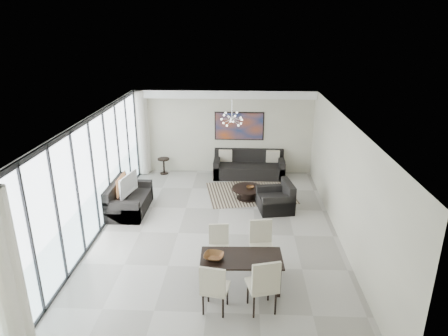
# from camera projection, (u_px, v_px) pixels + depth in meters

# --- Properties ---
(room_shell) EXTENTS (6.00, 9.00, 2.90)m
(room_shell) POSITION_uv_depth(u_px,v_px,m) (236.00, 180.00, 9.43)
(room_shell) COLOR #A8A39B
(room_shell) RESTS_ON ground
(window_wall) EXTENTS (0.37, 8.95, 2.90)m
(window_wall) POSITION_uv_depth(u_px,v_px,m) (97.00, 177.00, 9.56)
(window_wall) COLOR white
(window_wall) RESTS_ON floor
(soffit) EXTENTS (5.98, 0.40, 0.26)m
(soffit) POSITION_uv_depth(u_px,v_px,m) (224.00, 94.00, 13.03)
(soffit) COLOR white
(soffit) RESTS_ON room_shell
(painting) EXTENTS (1.68, 0.04, 0.98)m
(painting) POSITION_uv_depth(u_px,v_px,m) (239.00, 126.00, 13.55)
(painting) COLOR #A64417
(painting) RESTS_ON room_shell
(chandelier) EXTENTS (0.66, 0.66, 0.71)m
(chandelier) POSITION_uv_depth(u_px,v_px,m) (232.00, 119.00, 11.47)
(chandelier) COLOR silver
(chandelier) RESTS_ON room_shell
(rug) EXTENTS (2.88, 2.41, 0.01)m
(rug) POSITION_uv_depth(u_px,v_px,m) (250.00, 193.00, 12.34)
(rug) COLOR black
(rug) RESTS_ON floor
(coffee_table) EXTENTS (0.96, 0.96, 0.34)m
(coffee_table) POSITION_uv_depth(u_px,v_px,m) (248.00, 192.00, 11.90)
(coffee_table) COLOR black
(coffee_table) RESTS_ON floor
(bowl_coffee) EXTENTS (0.27, 0.27, 0.08)m
(bowl_coffee) POSITION_uv_depth(u_px,v_px,m) (250.00, 188.00, 11.78)
(bowl_coffee) COLOR brown
(bowl_coffee) RESTS_ON coffee_table
(sofa_main) EXTENTS (2.38, 0.97, 0.87)m
(sofa_main) POSITION_uv_depth(u_px,v_px,m) (249.00, 168.00, 13.63)
(sofa_main) COLOR black
(sofa_main) RESTS_ON floor
(loveseat) EXTENTS (0.95, 1.69, 0.84)m
(loveseat) POSITION_uv_depth(u_px,v_px,m) (128.00, 201.00, 11.08)
(loveseat) COLOR black
(loveseat) RESTS_ON floor
(armchair) EXTENTS (1.05, 1.10, 0.81)m
(armchair) POSITION_uv_depth(u_px,v_px,m) (276.00, 201.00, 11.15)
(armchair) COLOR black
(armchair) RESTS_ON floor
(side_table) EXTENTS (0.41, 0.41, 0.56)m
(side_table) POSITION_uv_depth(u_px,v_px,m) (164.00, 163.00, 13.80)
(side_table) COLOR black
(side_table) RESTS_ON floor
(tv_console) EXTENTS (0.44, 1.56, 0.49)m
(tv_console) POSITION_uv_depth(u_px,v_px,m) (121.00, 202.00, 11.12)
(tv_console) COLOR black
(tv_console) RESTS_ON floor
(television) EXTENTS (0.32, 1.00, 0.57)m
(television) POSITION_uv_depth(u_px,v_px,m) (125.00, 184.00, 10.97)
(television) COLOR gray
(television) RESTS_ON tv_console
(dining_table) EXTENTS (1.62, 0.85, 0.66)m
(dining_table) POSITION_uv_depth(u_px,v_px,m) (241.00, 261.00, 7.77)
(dining_table) COLOR black
(dining_table) RESTS_ON floor
(dining_chair_sw) EXTENTS (0.54, 0.54, 1.01)m
(dining_chair_sw) POSITION_uv_depth(u_px,v_px,m) (214.00, 286.00, 7.03)
(dining_chair_sw) COLOR beige
(dining_chair_sw) RESTS_ON floor
(dining_chair_se) EXTENTS (0.63, 0.63, 1.11)m
(dining_chair_se) POSITION_uv_depth(u_px,v_px,m) (264.00, 283.00, 7.02)
(dining_chair_se) COLOR beige
(dining_chair_se) RESTS_ON floor
(dining_chair_nw) EXTENTS (0.47, 0.47, 0.93)m
(dining_chair_nw) POSITION_uv_depth(u_px,v_px,m) (219.00, 243.00, 8.52)
(dining_chair_nw) COLOR beige
(dining_chair_nw) RESTS_ON floor
(dining_chair_ne) EXTENTS (0.55, 0.55, 1.04)m
(dining_chair_ne) POSITION_uv_depth(u_px,v_px,m) (261.00, 241.00, 8.45)
(dining_chair_ne) COLOR beige
(dining_chair_ne) RESTS_ON floor
(bowl_dining) EXTENTS (0.46, 0.46, 0.09)m
(bowl_dining) POSITION_uv_depth(u_px,v_px,m) (214.00, 257.00, 7.68)
(bowl_dining) COLOR brown
(bowl_dining) RESTS_ON dining_table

